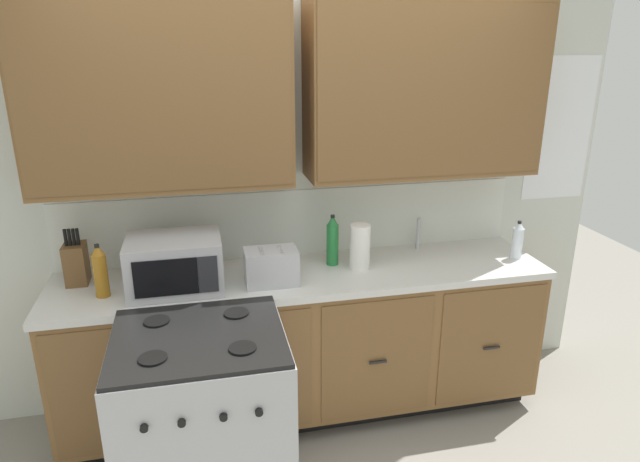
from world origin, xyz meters
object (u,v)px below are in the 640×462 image
(bottle_green, at_px, (332,240))
(toaster, at_px, (271,267))
(bottle_clear, at_px, (517,240))
(paper_towel_roll, at_px, (360,247))
(microwave, at_px, (175,264))
(knife_block, at_px, (76,263))
(stove_range, at_px, (205,425))
(bottle_amber, at_px, (100,271))

(bottle_green, bearing_deg, toaster, -153.73)
(bottle_clear, bearing_deg, paper_towel_roll, 176.51)
(microwave, height_order, paper_towel_roll, microwave)
(paper_towel_roll, bearing_deg, knife_block, 175.09)
(stove_range, xyz_separation_m, toaster, (0.40, 0.53, 0.54))
(paper_towel_roll, distance_m, bottle_amber, 1.38)
(bottle_amber, bearing_deg, bottle_clear, 0.20)
(toaster, relative_size, bottle_green, 0.93)
(toaster, height_order, knife_block, knife_block)
(stove_range, bearing_deg, bottle_green, 42.50)
(knife_block, height_order, paper_towel_roll, knife_block)
(paper_towel_roll, distance_m, bottle_clear, 0.96)
(paper_towel_roll, bearing_deg, bottle_amber, -177.25)
(bottle_amber, bearing_deg, toaster, -2.10)
(stove_range, height_order, knife_block, knife_block)
(microwave, height_order, bottle_clear, microwave)
(stove_range, distance_m, paper_towel_roll, 1.25)
(microwave, xyz_separation_m, paper_towel_roll, (1.02, 0.05, -0.01))
(paper_towel_roll, relative_size, bottle_green, 0.87)
(microwave, height_order, bottle_green, bottle_green)
(stove_range, distance_m, bottle_green, 1.21)
(toaster, bearing_deg, paper_towel_roll, 10.68)
(bottle_amber, xyz_separation_m, bottle_green, (1.24, 0.16, 0.01))
(paper_towel_roll, height_order, bottle_clear, paper_towel_roll)
(microwave, height_order, knife_block, knife_block)
(bottle_clear, xyz_separation_m, bottle_green, (-1.09, 0.15, 0.03))
(bottle_amber, height_order, bottle_clear, bottle_amber)
(bottle_amber, bearing_deg, stove_range, -50.20)
(paper_towel_roll, height_order, bottle_amber, bottle_amber)
(stove_range, distance_m, knife_block, 1.12)
(bottle_amber, relative_size, bottle_green, 0.94)
(bottle_clear, bearing_deg, knife_block, 175.64)
(microwave, bearing_deg, stove_range, -80.23)
(knife_block, bearing_deg, bottle_green, -1.68)
(bottle_green, bearing_deg, microwave, -170.69)
(microwave, height_order, bottle_amber, same)
(microwave, xyz_separation_m, bottle_amber, (-0.37, -0.01, -0.00))
(knife_block, bearing_deg, paper_towel_roll, -4.91)
(stove_range, distance_m, toaster, 0.85)
(microwave, bearing_deg, bottle_green, 9.31)
(stove_range, height_order, paper_towel_roll, paper_towel_roll)
(bottle_amber, height_order, bottle_green, bottle_green)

